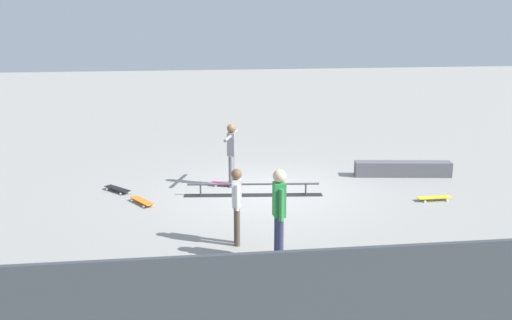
{
  "coord_description": "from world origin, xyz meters",
  "views": [
    {
      "loc": [
        2.02,
        13.77,
        4.35
      ],
      "look_at": [
        0.31,
        0.68,
        1.0
      ],
      "focal_mm": 42.11,
      "sensor_mm": 36.0,
      "label": 1
    }
  ],
  "objects": [
    {
      "name": "ground_plane",
      "position": [
        0.0,
        0.0,
        0.0
      ],
      "size": [
        60.0,
        60.0,
        0.0
      ],
      "primitive_type": "plane",
      "color": "gray"
    },
    {
      "name": "grind_rail",
      "position": [
        0.31,
        0.18,
        0.13
      ],
      "size": [
        3.31,
        0.59,
        0.31
      ],
      "rotation": [
        0.0,
        0.0,
        -0.11
      ],
      "color": "black",
      "rests_on": "ground_plane"
    },
    {
      "name": "skate_ledge",
      "position": [
        -3.85,
        -0.99,
        0.2
      ],
      "size": [
        2.56,
        0.73,
        0.39
      ],
      "primitive_type": "cube",
      "rotation": [
        0.0,
        0.0,
        -0.14
      ],
      "color": "#595960",
      "rests_on": "ground_plane"
    },
    {
      "name": "skater_main",
      "position": [
        0.75,
        -0.64,
        0.93
      ],
      "size": [
        0.48,
        1.24,
        1.59
      ],
      "rotation": [
        0.0,
        0.0,
        4.39
      ],
      "color": "slate",
      "rests_on": "ground_plane"
    },
    {
      "name": "skateboard_main",
      "position": [
        0.87,
        -0.66,
        0.07
      ],
      "size": [
        0.82,
        0.43,
        0.09
      ],
      "rotation": [
        0.0,
        0.0,
        2.84
      ],
      "color": "#E05993",
      "rests_on": "ground_plane"
    },
    {
      "name": "bystander_white_shirt",
      "position": [
        1.0,
        3.17,
        0.84
      ],
      "size": [
        0.2,
        0.33,
        1.48
      ],
      "rotation": [
        0.0,
        0.0,
        4.68
      ],
      "color": "brown",
      "rests_on": "ground_plane"
    },
    {
      "name": "bystander_green_shirt",
      "position": [
        0.35,
        4.09,
        0.96
      ],
      "size": [
        0.23,
        0.38,
        1.69
      ],
      "rotation": [
        0.0,
        0.0,
        4.79
      ],
      "color": "#2D3351",
      "rests_on": "ground_plane"
    },
    {
      "name": "loose_skateboard_orange",
      "position": [
        2.91,
        0.49,
        0.07
      ],
      "size": [
        0.59,
        0.79,
        0.09
      ],
      "rotation": [
        0.0,
        0.0,
        5.27
      ],
      "color": "orange",
      "rests_on": "ground_plane"
    },
    {
      "name": "loose_skateboard_yellow",
      "position": [
        -3.82,
        1.13,
        0.07
      ],
      "size": [
        0.8,
        0.27,
        0.09
      ],
      "rotation": [
        0.0,
        0.0,
        0.02
      ],
      "color": "yellow",
      "rests_on": "ground_plane"
    },
    {
      "name": "loose_skateboard_black",
      "position": [
        3.56,
        -0.54,
        0.07
      ],
      "size": [
        0.69,
        0.73,
        0.09
      ],
      "rotation": [
        0.0,
        0.0,
        2.31
      ],
      "color": "black",
      "rests_on": "ground_plane"
    }
  ]
}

